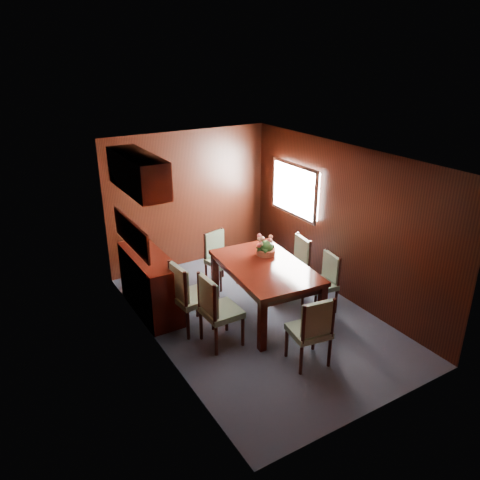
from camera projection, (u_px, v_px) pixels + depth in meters
ground at (258, 317)px, 6.88m from camera, size 4.50×4.50×0.00m
room_shell at (240, 207)px, 6.46m from camera, size 3.06×4.52×2.41m
sideboard at (150, 283)px, 6.90m from camera, size 0.48×1.40×0.90m
dining_table at (265, 272)px, 6.72m from camera, size 1.21×1.79×0.80m
chair_left_near at (216, 307)px, 6.05m from camera, size 0.47×0.49×1.02m
chair_left_far at (187, 293)px, 6.37m from camera, size 0.51×0.53×1.02m
chair_right_near at (325, 279)px, 6.93m from camera, size 0.47×0.48×0.90m
chair_right_far at (296, 262)px, 7.42m from camera, size 0.48×0.50×0.94m
chair_head at (312, 328)px, 5.66m from camera, size 0.52×0.50×0.96m
chair_foot at (219, 255)px, 7.69m from camera, size 0.52×0.51×0.91m
flower_centerpiece at (266, 245)px, 6.97m from camera, size 0.30×0.30×0.30m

